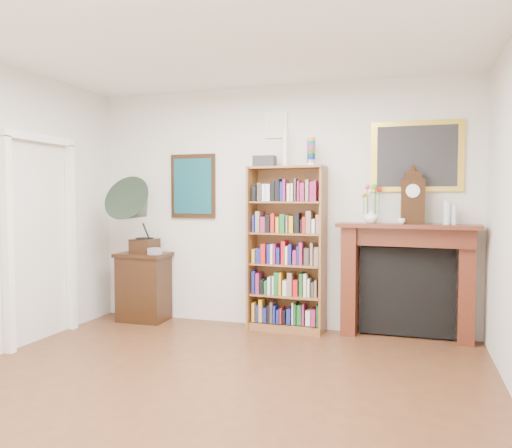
{
  "coord_description": "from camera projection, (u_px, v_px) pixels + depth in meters",
  "views": [
    {
      "loc": [
        1.5,
        -3.12,
        1.51
      ],
      "look_at": [
        0.03,
        1.6,
        1.25
      ],
      "focal_mm": 35.0,
      "sensor_mm": 36.0,
      "label": 1
    }
  ],
  "objects": [
    {
      "name": "fireplace",
      "position": [
        407.0,
        271.0,
        5.31
      ],
      "size": [
        1.49,
        0.48,
        1.23
      ],
      "rotation": [
        0.0,
        0.0,
        -0.09
      ],
      "color": "#481810",
      "rests_on": "floor"
    },
    {
      "name": "bottle_right",
      "position": [
        454.0,
        215.0,
        5.1
      ],
      "size": [
        0.06,
        0.06,
        0.2
      ],
      "primitive_type": "cylinder",
      "color": "silver",
      "rests_on": "fireplace"
    },
    {
      "name": "gramophone",
      "position": [
        138.0,
        211.0,
        5.93
      ],
      "size": [
        0.58,
        0.72,
        0.92
      ],
      "rotation": [
        0.0,
        0.0,
        -0.03
      ],
      "color": "black",
      "rests_on": "side_cabinet"
    },
    {
      "name": "room",
      "position": [
        183.0,
        214.0,
        3.43
      ],
      "size": [
        4.51,
        5.01,
        2.81
      ],
      "color": "#4F2918",
      "rests_on": "ground"
    },
    {
      "name": "teal_poster",
      "position": [
        193.0,
        186.0,
        6.09
      ],
      "size": [
        0.58,
        0.04,
        0.78
      ],
      "color": "black",
      "rests_on": "back_wall"
    },
    {
      "name": "gilt_painting",
      "position": [
        417.0,
        156.0,
        5.31
      ],
      "size": [
        0.95,
        0.04,
        0.75
      ],
      "color": "gold",
      "rests_on": "back_wall"
    },
    {
      "name": "side_cabinet",
      "position": [
        144.0,
        287.0,
        6.11
      ],
      "size": [
        0.62,
        0.46,
        0.83
      ],
      "primitive_type": "cube",
      "rotation": [
        0.0,
        0.0,
        0.02
      ],
      "color": "black",
      "rests_on": "floor"
    },
    {
      "name": "bookshelf",
      "position": [
        286.0,
        239.0,
        5.62
      ],
      "size": [
        0.87,
        0.36,
        2.14
      ],
      "rotation": [
        0.0,
        0.0,
        -0.06
      ],
      "color": "brown",
      "rests_on": "floor"
    },
    {
      "name": "mantel_clock",
      "position": [
        413.0,
        199.0,
        5.21
      ],
      "size": [
        0.24,
        0.15,
        0.55
      ],
      "rotation": [
        0.0,
        0.0,
        0.06
      ],
      "color": "black",
      "rests_on": "fireplace"
    },
    {
      "name": "flower_vase",
      "position": [
        371.0,
        216.0,
        5.35
      ],
      "size": [
        0.15,
        0.15,
        0.15
      ],
      "primitive_type": "imported",
      "rotation": [
        0.0,
        0.0,
        -0.01
      ],
      "color": "white",
      "rests_on": "fireplace"
    },
    {
      "name": "teacup",
      "position": [
        401.0,
        221.0,
        5.18
      ],
      "size": [
        0.08,
        0.08,
        0.06
      ],
      "primitive_type": "imported",
      "rotation": [
        0.0,
        0.0,
        -0.08
      ],
      "color": "white",
      "rests_on": "fireplace"
    },
    {
      "name": "small_picture",
      "position": [
        276.0,
        125.0,
        5.74
      ],
      "size": [
        0.26,
        0.04,
        0.3
      ],
      "color": "white",
      "rests_on": "back_wall"
    },
    {
      "name": "cd_stack",
      "position": [
        155.0,
        251.0,
        5.92
      ],
      "size": [
        0.15,
        0.15,
        0.08
      ],
      "primitive_type": "cube",
      "rotation": [
        0.0,
        0.0,
        -0.25
      ],
      "color": "#A6A5B1",
      "rests_on": "side_cabinet"
    },
    {
      "name": "bottle_left",
      "position": [
        447.0,
        213.0,
        5.1
      ],
      "size": [
        0.07,
        0.07,
        0.24
      ],
      "primitive_type": "cylinder",
      "color": "silver",
      "rests_on": "fireplace"
    },
    {
      "name": "door_casing",
      "position": [
        42.0,
        221.0,
        5.24
      ],
      "size": [
        0.08,
        1.02,
        2.17
      ],
      "color": "white",
      "rests_on": "left_wall"
    }
  ]
}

